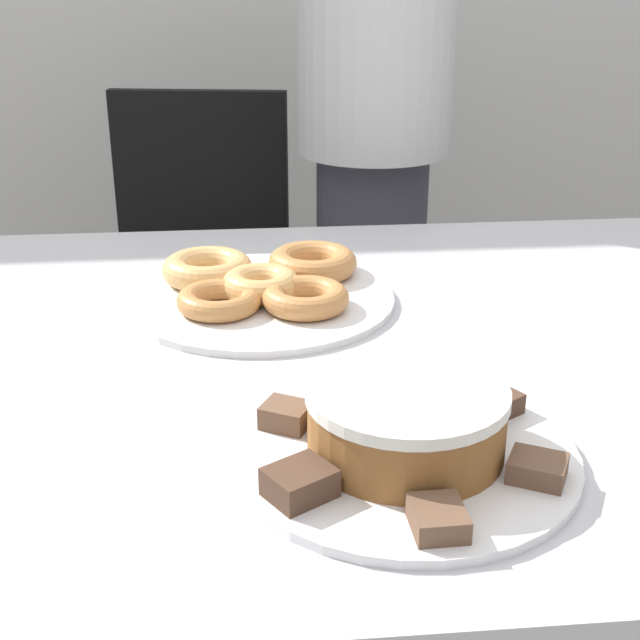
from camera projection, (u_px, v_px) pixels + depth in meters
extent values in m
cube|color=silver|center=(337.00, 356.00, 1.11)|extent=(1.49, 1.01, 0.03)
cylinder|color=#383842|center=(369.00, 334.00, 1.97)|extent=(0.23, 0.23, 0.81)
cylinder|color=black|center=(200.00, 490.00, 2.11)|extent=(0.44, 0.44, 0.01)
cylinder|color=#262626|center=(195.00, 407.00, 2.02)|extent=(0.06, 0.06, 0.43)
cube|color=black|center=(189.00, 311.00, 1.93)|extent=(0.50, 0.50, 0.04)
cube|color=black|center=(201.00, 184.00, 2.03)|extent=(0.40, 0.09, 0.42)
cylinder|color=white|center=(405.00, 455.00, 0.86)|extent=(0.33, 0.33, 0.01)
cylinder|color=white|center=(261.00, 299.00, 1.24)|extent=(0.37, 0.37, 0.01)
cylinder|color=brown|center=(406.00, 425.00, 0.84)|extent=(0.19, 0.19, 0.06)
cylinder|color=white|center=(407.00, 393.00, 0.83)|extent=(0.19, 0.19, 0.01)
cube|color=brown|center=(286.00, 415.00, 0.89)|extent=(0.06, 0.06, 0.02)
cube|color=#513828|center=(300.00, 483.00, 0.78)|extent=(0.07, 0.07, 0.03)
cube|color=brown|center=(438.00, 518.00, 0.74)|extent=(0.05, 0.05, 0.02)
cube|color=brown|center=(537.00, 468.00, 0.81)|extent=(0.06, 0.06, 0.02)
cube|color=#513828|center=(495.00, 403.00, 0.92)|extent=(0.06, 0.06, 0.02)
cube|color=brown|center=(381.00, 381.00, 0.96)|extent=(0.04, 0.05, 0.02)
torus|color=#E5AD66|center=(261.00, 284.00, 1.23)|extent=(0.11, 0.11, 0.04)
torus|color=#C68447|center=(306.00, 298.00, 1.18)|extent=(0.12, 0.12, 0.03)
torus|color=#C68447|center=(313.00, 263.00, 1.31)|extent=(0.13, 0.13, 0.04)
torus|color=#E5AD66|center=(207.00, 269.00, 1.28)|extent=(0.13, 0.13, 0.04)
torus|color=#C68447|center=(219.00, 300.00, 1.18)|extent=(0.11, 0.11, 0.03)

